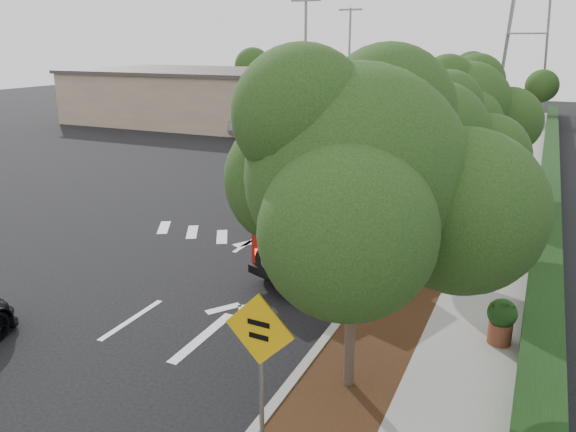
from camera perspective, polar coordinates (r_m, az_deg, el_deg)
The scene contains 18 objects.
ground at distance 14.12m, azimuth -15.58°, elevation -10.10°, with size 120.00×120.00×0.00m, color black.
curb at distance 22.63m, azimuth 13.89°, elevation 0.72°, with size 0.20×70.00×0.15m, color #9E9B93.
planting_strip at distance 22.49m, azimuth 16.38°, elevation 0.37°, with size 1.80×70.00×0.12m, color black.
sidewalk at distance 22.33m, azimuth 21.19°, elevation -0.23°, with size 2.00×70.00×0.12m, color gray.
hedge at distance 22.23m, azimuth 24.86°, elevation 0.15°, with size 0.80×70.00×0.80m, color black.
commercial_building at distance 46.55m, azimuth -7.35°, elevation 11.85°, with size 22.00×12.00×4.00m, color gray.
transmission_tower at distance 57.81m, azimuth 22.34°, elevation 9.78°, with size 7.00×4.00×28.00m, color slate, non-canonical shape.
street_tree_near at distance 11.30m, azimuth 6.12°, elevation -17.02°, with size 3.80×3.80×5.92m, color black, non-canonical shape.
street_tree_mid at distance 17.36m, azimuth 13.57°, elevation -4.65°, with size 3.20×3.20×5.32m, color black, non-canonical shape.
street_tree_far at distance 23.46m, azimuth 16.74°, elevation 0.88°, with size 3.40×3.40×5.62m, color black, non-canonical shape.
light_pole_a at distance 38.94m, azimuth 1.71°, elevation 7.96°, with size 2.00×0.22×9.00m, color slate, non-canonical shape.
light_pole_b at distance 50.40m, azimuth 6.04°, elevation 10.02°, with size 2.00×0.22×9.00m, color slate, non-canonical shape.
red_jeep at distance 15.88m, azimuth 4.27°, elevation -2.05°, with size 3.14×4.41×2.16m.
silver_suv_ahead at distance 23.39m, azimuth 8.30°, elevation 3.20°, with size 2.37×5.13×1.43m, color #939699.
silver_sedan_oncoming at distance 28.92m, azimuth 1.44°, elevation 6.14°, with size 1.55×4.45×1.47m, color #A0A4A8.
parked_suv at distance 38.65m, azimuth -2.53°, elevation 9.10°, with size 1.93×4.79×1.63m, color #A6AAAE.
speed_hump_sign at distance 8.98m, azimuth -2.86°, elevation -13.23°, with size 1.22×0.12×2.60m.
terracotta_planter at distance 12.98m, azimuth 20.90°, elevation -9.57°, with size 0.62×0.62×1.09m.
Camera 1 is at (8.40, -9.40, 6.36)m, focal length 35.00 mm.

